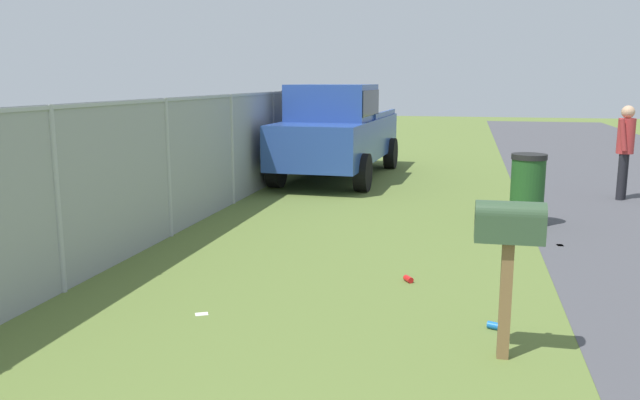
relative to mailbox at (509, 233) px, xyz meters
The scene contains 9 objects.
mailbox is the anchor object (origin of this frame).
pickup_truck 9.56m from the mailbox, 19.47° to the left, with size 5.39×2.23×2.09m.
trash_bin 5.02m from the mailbox, ahead, with size 0.52×0.52×1.10m.
pedestrian 8.02m from the mailbox, 17.97° to the right, with size 0.45×0.36×1.73m.
fence_section 6.20m from the mailbox, 45.13° to the left, with size 17.55×0.07×1.94m.
litter_wrapper_by_mailbox 2.93m from the mailbox, 82.75° to the left, with size 0.12×0.08×0.01m, color silver.
litter_wrapper_near_hydrant 4.06m from the mailbox, 13.63° to the right, with size 0.12×0.08×0.01m, color silver.
litter_can_midfield_a 2.23m from the mailbox, 27.15° to the left, with size 0.07×0.07×0.12m, color red.
litter_can_midfield_b 1.15m from the mailbox, ahead, with size 0.07×0.07×0.12m, color blue.
Camera 1 is at (-0.02, -0.28, 2.18)m, focal length 35.87 mm.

